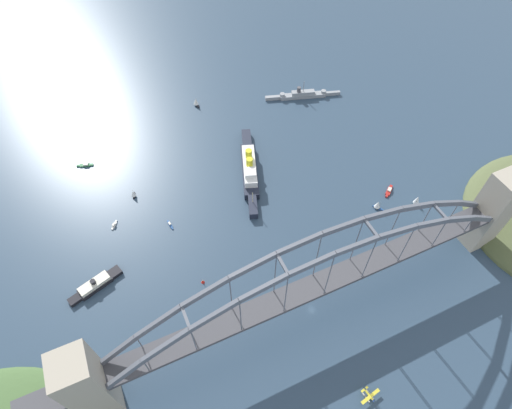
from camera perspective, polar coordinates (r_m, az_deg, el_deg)
ground_plane at (r=253.90m, az=7.68°, el=-14.13°), size 1400.00×1400.00×0.00m
harbor_arch_bridge at (r=225.28m, az=8.55°, el=-10.83°), size 305.92×17.15×73.50m
ocean_liner at (r=308.15m, az=-0.90°, el=5.02°), size 35.32×82.66×17.05m
naval_cruiser at (r=379.23m, az=6.38°, el=14.80°), size 64.70×23.05×16.27m
harbor_ferry_steamer at (r=274.03m, az=-21.25°, el=-10.26°), size 34.63×16.49×7.66m
seaplane_taxiing_near_bridge at (r=241.84m, az=15.29°, el=-24.05°), size 12.07×7.94×4.69m
small_boat_0 at (r=371.00m, az=-8.27°, el=13.83°), size 4.89×7.85×8.11m
small_boat_1 at (r=310.91m, az=21.29°, el=0.57°), size 6.85×5.97×8.52m
small_boat_2 at (r=341.88m, az=-22.45°, el=5.04°), size 12.19×5.51×2.07m
small_boat_3 at (r=314.24m, az=17.84°, el=1.81°), size 10.96×9.05×2.21m
small_boat_4 at (r=299.90m, az=16.43°, el=-0.02°), size 6.11×7.28×7.59m
small_boat_5 at (r=307.27m, az=-16.54°, el=1.40°), size 4.16×6.00×6.13m
small_boat_6 at (r=287.20m, az=-11.76°, el=-2.71°), size 2.38×8.38×1.92m
small_boat_7 at (r=296.95m, az=-18.96°, el=-2.68°), size 5.48×7.10×2.09m
channel_marker_buoy at (r=260.42m, az=-7.34°, el=-10.47°), size 2.20×2.20×2.75m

